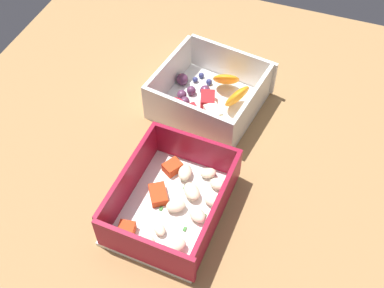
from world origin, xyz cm
name	(u,v)px	position (x,y,z in cm)	size (l,w,h in cm)	color
table_surface	(198,155)	(0.00, 0.00, 1.00)	(80.00, 80.00, 2.00)	#9E7547
pasta_container	(173,201)	(-10.53, -0.26, 3.94)	(17.66, 13.85, 6.02)	white
fruit_bowl	(210,96)	(9.21, 1.42, 4.19)	(16.67, 17.04, 6.46)	white
paper_cup_liner	(192,48)	(20.57, 8.44, 2.89)	(3.79, 3.79, 1.77)	white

